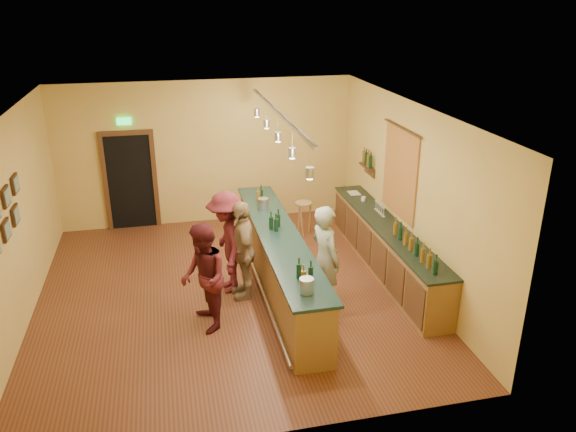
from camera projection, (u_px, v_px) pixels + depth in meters
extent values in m
plane|color=#5B281A|center=(230.00, 293.00, 9.86)|extent=(7.00, 7.00, 0.00)
cube|color=silver|center=(222.00, 111.00, 8.67)|extent=(6.50, 7.00, 0.02)
cube|color=gold|center=(207.00, 153.00, 12.44)|extent=(6.50, 0.02, 3.20)
cube|color=gold|center=(265.00, 319.00, 6.09)|extent=(6.50, 0.02, 3.20)
cube|color=gold|center=(15.00, 224.00, 8.60)|extent=(0.02, 7.00, 3.20)
cube|color=gold|center=(409.00, 193.00, 9.93)|extent=(0.02, 7.00, 3.20)
cube|color=black|center=(131.00, 182.00, 12.27)|extent=(0.95, 0.06, 2.10)
cube|color=#462515|center=(106.00, 184.00, 12.15)|extent=(0.10, 0.08, 2.10)
cube|color=#462515|center=(155.00, 181.00, 12.36)|extent=(0.10, 0.08, 2.10)
cube|color=#462515|center=(125.00, 133.00, 11.85)|extent=(1.15, 0.08, 0.10)
cube|color=#19E54C|center=(124.00, 121.00, 11.75)|extent=(0.30, 0.04, 0.15)
cube|color=#A63D21|center=(400.00, 173.00, 10.20)|extent=(0.03, 1.40, 1.60)
cube|color=#462515|center=(367.00, 166.00, 11.65)|extent=(0.16, 0.55, 0.03)
cube|color=#462515|center=(370.00, 171.00, 11.71)|extent=(0.03, 0.55, 0.18)
cube|color=olive|center=(386.00, 249.00, 10.48)|extent=(0.55, 4.50, 0.90)
cube|color=black|center=(387.00, 226.00, 10.31)|extent=(0.60, 4.55, 0.04)
cylinder|color=silver|center=(363.00, 199.00, 11.46)|extent=(0.09, 0.09, 0.09)
cube|color=silver|center=(354.00, 193.00, 11.92)|extent=(0.22, 0.30, 0.01)
cube|color=olive|center=(279.00, 262.00, 9.85)|extent=(0.60, 5.00, 1.00)
cube|color=#162C26|center=(279.00, 235.00, 9.66)|extent=(0.70, 5.10, 0.05)
cylinder|color=silver|center=(259.00, 282.00, 9.91)|extent=(0.05, 5.00, 0.05)
cylinder|color=silver|center=(307.00, 286.00, 7.69)|extent=(0.20, 0.20, 0.22)
cylinder|color=silver|center=(263.00, 204.00, 10.69)|extent=(0.20, 0.20, 0.22)
cube|color=silver|center=(278.00, 112.00, 8.88)|extent=(0.06, 4.60, 0.05)
cylinder|color=silver|center=(310.00, 157.00, 7.13)|extent=(0.01, 0.01, 0.35)
cylinder|color=#A5A5AD|center=(310.00, 172.00, 7.21)|extent=(0.11, 0.11, 0.14)
cylinder|color=#FFEABF|center=(310.00, 178.00, 7.24)|extent=(0.08, 0.08, 0.02)
cylinder|color=silver|center=(292.00, 139.00, 8.04)|extent=(0.01, 0.01, 0.35)
cylinder|color=#A5A5AD|center=(292.00, 152.00, 8.12)|extent=(0.11, 0.11, 0.14)
cylinder|color=#FFEABF|center=(292.00, 158.00, 8.14)|extent=(0.08, 0.08, 0.02)
cylinder|color=silver|center=(278.00, 124.00, 8.95)|extent=(0.01, 0.01, 0.35)
cylinder|color=#A5A5AD|center=(278.00, 137.00, 9.02)|extent=(0.11, 0.11, 0.14)
cylinder|color=#FFEABF|center=(278.00, 141.00, 9.05)|extent=(0.08, 0.08, 0.02)
cylinder|color=silver|center=(266.00, 112.00, 9.85)|extent=(0.01, 0.01, 0.35)
cylinder|color=#A5A5AD|center=(266.00, 123.00, 9.93)|extent=(0.11, 0.11, 0.14)
cylinder|color=#FFEABF|center=(267.00, 128.00, 9.96)|extent=(0.08, 0.08, 0.02)
cylinder|color=silver|center=(257.00, 102.00, 10.76)|extent=(0.01, 0.01, 0.35)
cylinder|color=#A5A5AD|center=(257.00, 113.00, 10.83)|extent=(0.11, 0.11, 0.14)
cylinder|color=#FFEABF|center=(257.00, 117.00, 10.86)|extent=(0.08, 0.08, 0.02)
imported|color=gray|center=(325.00, 259.00, 9.03)|extent=(0.61, 0.76, 1.83)
imported|color=#59191E|center=(204.00, 278.00, 8.53)|extent=(0.75, 0.92, 1.73)
imported|color=#997A51|center=(243.00, 250.00, 9.47)|extent=(0.42, 1.02, 1.73)
imported|color=#59191E|center=(227.00, 242.00, 9.65)|extent=(0.69, 1.18, 1.82)
cylinder|color=#A6874B|center=(304.00, 203.00, 11.97)|extent=(0.36, 0.36, 0.04)
cylinder|color=#A6874B|center=(310.00, 219.00, 12.14)|extent=(0.04, 0.04, 0.70)
cylinder|color=#A6874B|center=(299.00, 218.00, 12.20)|extent=(0.04, 0.04, 0.70)
cylinder|color=#A6874B|center=(302.00, 222.00, 11.98)|extent=(0.04, 0.04, 0.70)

